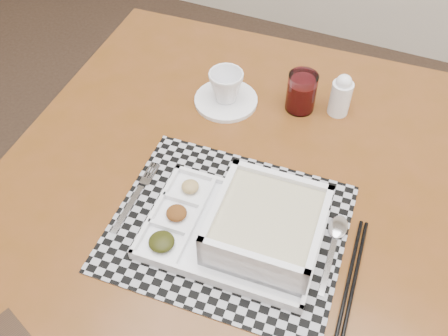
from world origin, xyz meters
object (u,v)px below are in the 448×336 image
at_px(creamer_bottle, 341,95).
at_px(juice_glass, 301,93).
at_px(dining_table, 248,209).
at_px(serving_tray, 257,228).
at_px(cup, 226,86).

bearing_deg(creamer_bottle, juice_glass, -166.42).
height_order(juice_glass, creamer_bottle, creamer_bottle).
distance_m(dining_table, creamer_bottle, 0.33).
height_order(dining_table, juice_glass, juice_glass).
bearing_deg(serving_tray, cup, 121.31).
distance_m(serving_tray, creamer_bottle, 0.41).
bearing_deg(cup, serving_tray, -82.41).
relative_size(dining_table, cup, 13.61).
bearing_deg(cup, dining_table, -80.11).
relative_size(dining_table, creamer_bottle, 10.41).
bearing_deg(juice_glass, dining_table, -94.56).
bearing_deg(juice_glass, serving_tray, -84.54).
relative_size(juice_glass, creamer_bottle, 0.89).
relative_size(dining_table, juice_glass, 11.75).
height_order(dining_table, cup, cup).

